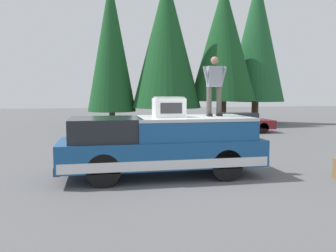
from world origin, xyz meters
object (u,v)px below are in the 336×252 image
(parked_car_maroon, at_px, (238,123))
(compressor_unit, at_px, (169,107))
(person_on_truck_bed, at_px, (214,85))
(pickup_truck, at_px, (161,145))

(parked_car_maroon, bearing_deg, compressor_unit, 147.74)
(person_on_truck_bed, bearing_deg, pickup_truck, 94.11)
(parked_car_maroon, bearing_deg, pickup_truck, 146.74)
(compressor_unit, height_order, parked_car_maroon, compressor_unit)
(pickup_truck, relative_size, parked_car_maroon, 1.35)
(pickup_truck, distance_m, person_on_truck_bed, 2.30)
(pickup_truck, height_order, parked_car_maroon, pickup_truck)
(pickup_truck, xyz_separation_m, parked_car_maroon, (9.58, -6.28, -0.29))
(compressor_unit, bearing_deg, person_on_truck_bed, -83.26)
(compressor_unit, xyz_separation_m, person_on_truck_bed, (0.16, -1.36, 0.62))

